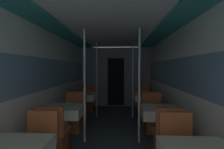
{
  "coord_description": "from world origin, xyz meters",
  "views": [
    {
      "loc": [
        0.17,
        -0.91,
        1.49
      ],
      "look_at": [
        0.0,
        2.66,
        1.35
      ],
      "focal_mm": 28.0,
      "sensor_mm": 36.0,
      "label": 1
    }
  ],
  "objects_px": {
    "support_pole_left_2": "(97,80)",
    "support_pole_left_1": "(84,86)",
    "chair_left_near_1": "(54,140)",
    "support_pole_right_2": "(133,80)",
    "dining_table_left_2": "(84,97)",
    "chair_right_far_2": "(143,104)",
    "dining_table_right_1": "(159,113)",
    "chair_left_near_2": "(79,112)",
    "chair_right_near_1": "(167,142)",
    "chair_right_near_2": "(149,113)",
    "chair_left_far_1": "(73,119)",
    "dining_table_left_1": "(65,112)",
    "dining_table_right_2": "(146,98)",
    "chair_right_far_1": "(153,120)",
    "chair_left_far_2": "(88,103)",
    "support_pole_right_1": "(139,86)"
  },
  "relations": [
    {
      "from": "chair_right_near_1",
      "to": "support_pole_left_2",
      "type": "bearing_deg",
      "value": 121.75
    },
    {
      "from": "support_pole_left_1",
      "to": "dining_table_left_2",
      "type": "relative_size",
      "value": 3.18
    },
    {
      "from": "chair_left_far_2",
      "to": "chair_right_far_1",
      "type": "relative_size",
      "value": 1.0
    },
    {
      "from": "dining_table_left_1",
      "to": "dining_table_right_2",
      "type": "bearing_deg",
      "value": 43.7
    },
    {
      "from": "dining_table_left_2",
      "to": "chair_left_far_2",
      "type": "xyz_separation_m",
      "value": [
        0.0,
        0.6,
        -0.32
      ]
    },
    {
      "from": "dining_table_left_1",
      "to": "chair_left_near_2",
      "type": "xyz_separation_m",
      "value": [
        0.0,
        1.2,
        -0.32
      ]
    },
    {
      "from": "chair_left_far_2",
      "to": "chair_right_far_1",
      "type": "xyz_separation_m",
      "value": [
        1.88,
        -1.8,
        0.0
      ]
    },
    {
      "from": "support_pole_right_1",
      "to": "chair_left_near_1",
      "type": "bearing_deg",
      "value": -157.99
    },
    {
      "from": "chair_left_far_1",
      "to": "support_pole_right_2",
      "type": "height_order",
      "value": "support_pole_right_2"
    },
    {
      "from": "dining_table_right_1",
      "to": "support_pole_left_2",
      "type": "bearing_deg",
      "value": 129.54
    },
    {
      "from": "dining_table_left_2",
      "to": "chair_right_near_1",
      "type": "distance_m",
      "value": 3.06
    },
    {
      "from": "chair_left_far_2",
      "to": "support_pole_left_2",
      "type": "bearing_deg",
      "value": 123.52
    },
    {
      "from": "chair_left_far_1",
      "to": "chair_left_far_2",
      "type": "height_order",
      "value": "same"
    },
    {
      "from": "dining_table_left_2",
      "to": "support_pole_right_1",
      "type": "distance_m",
      "value": 2.39
    },
    {
      "from": "chair_left_near_2",
      "to": "dining_table_right_1",
      "type": "distance_m",
      "value": 2.25
    },
    {
      "from": "chair_right_near_1",
      "to": "support_pole_right_1",
      "type": "bearing_deg",
      "value": 123.52
    },
    {
      "from": "chair_left_far_1",
      "to": "support_pole_left_1",
      "type": "relative_size",
      "value": 0.39
    },
    {
      "from": "chair_right_near_2",
      "to": "chair_left_near_1",
      "type": "bearing_deg",
      "value": -136.3
    },
    {
      "from": "chair_left_near_1",
      "to": "support_pole_right_2",
      "type": "bearing_deg",
      "value": 58.25
    },
    {
      "from": "support_pole_left_2",
      "to": "dining_table_right_2",
      "type": "bearing_deg",
      "value": 0.0
    },
    {
      "from": "chair_left_far_1",
      "to": "dining_table_left_2",
      "type": "relative_size",
      "value": 1.23
    },
    {
      "from": "chair_left_near_1",
      "to": "chair_right_far_1",
      "type": "xyz_separation_m",
      "value": [
        1.88,
        1.2,
        0.0
      ]
    },
    {
      "from": "chair_right_near_2",
      "to": "dining_table_right_2",
      "type": "bearing_deg",
      "value": 90.0
    },
    {
      "from": "chair_left_far_1",
      "to": "support_pole_left_1",
      "type": "distance_m",
      "value": 1.12
    },
    {
      "from": "support_pole_left_2",
      "to": "dining_table_left_2",
      "type": "bearing_deg",
      "value": 180.0
    },
    {
      "from": "chair_right_far_1",
      "to": "dining_table_right_2",
      "type": "height_order",
      "value": "chair_right_far_1"
    },
    {
      "from": "chair_left_far_2",
      "to": "chair_left_near_2",
      "type": "bearing_deg",
      "value": 90.0
    },
    {
      "from": "chair_left_near_1",
      "to": "support_pole_left_1",
      "type": "distance_m",
      "value": 1.12
    },
    {
      "from": "chair_right_far_2",
      "to": "dining_table_left_2",
      "type": "bearing_deg",
      "value": 17.69
    },
    {
      "from": "chair_right_far_1",
      "to": "dining_table_right_1",
      "type": "bearing_deg",
      "value": 90.0
    },
    {
      "from": "support_pole_left_1",
      "to": "chair_right_far_1",
      "type": "height_order",
      "value": "support_pole_left_1"
    },
    {
      "from": "dining_table_left_2",
      "to": "chair_right_far_1",
      "type": "bearing_deg",
      "value": -32.48
    },
    {
      "from": "chair_left_near_2",
      "to": "dining_table_right_2",
      "type": "distance_m",
      "value": 2.0
    },
    {
      "from": "support_pole_left_1",
      "to": "chair_left_near_2",
      "type": "relative_size",
      "value": 2.58
    },
    {
      "from": "chair_left_near_2",
      "to": "support_pole_left_1",
      "type": "bearing_deg",
      "value": -71.65
    },
    {
      "from": "chair_right_near_2",
      "to": "chair_right_far_2",
      "type": "xyz_separation_m",
      "value": [
        0.0,
        1.2,
        0.0
      ]
    },
    {
      "from": "chair_left_near_1",
      "to": "chair_right_near_2",
      "type": "height_order",
      "value": "same"
    },
    {
      "from": "dining_table_right_1",
      "to": "chair_left_near_2",
      "type": "bearing_deg",
      "value": 147.52
    },
    {
      "from": "dining_table_right_2",
      "to": "chair_right_near_2",
      "type": "height_order",
      "value": "chair_right_near_2"
    },
    {
      "from": "chair_right_near_1",
      "to": "chair_right_far_2",
      "type": "distance_m",
      "value": 2.99
    },
    {
      "from": "chair_right_near_1",
      "to": "chair_right_far_2",
      "type": "xyz_separation_m",
      "value": [
        0.0,
        2.99,
        0.0
      ]
    },
    {
      "from": "support_pole_left_2",
      "to": "support_pole_left_1",
      "type": "bearing_deg",
      "value": -90.0
    },
    {
      "from": "chair_left_near_1",
      "to": "support_pole_right_1",
      "type": "xyz_separation_m",
      "value": [
        1.48,
        0.6,
        0.85
      ]
    },
    {
      "from": "dining_table_left_2",
      "to": "chair_right_far_2",
      "type": "xyz_separation_m",
      "value": [
        1.88,
        0.6,
        -0.32
      ]
    },
    {
      "from": "chair_left_far_2",
      "to": "support_pole_left_2",
      "type": "height_order",
      "value": "support_pole_left_2"
    },
    {
      "from": "chair_left_far_1",
      "to": "support_pole_left_1",
      "type": "bearing_deg",
      "value": 123.52
    },
    {
      "from": "chair_left_far_2",
      "to": "chair_right_near_1",
      "type": "bearing_deg",
      "value": 122.11
    },
    {
      "from": "support_pole_left_1",
      "to": "dining_table_right_1",
      "type": "xyz_separation_m",
      "value": [
        1.48,
        0.0,
        -0.54
      ]
    },
    {
      "from": "support_pole_left_1",
      "to": "chair_right_far_2",
      "type": "distance_m",
      "value": 2.94
    },
    {
      "from": "chair_left_near_2",
      "to": "chair_left_far_2",
      "type": "xyz_separation_m",
      "value": [
        0.0,
        1.2,
        0.0
      ]
    }
  ]
}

